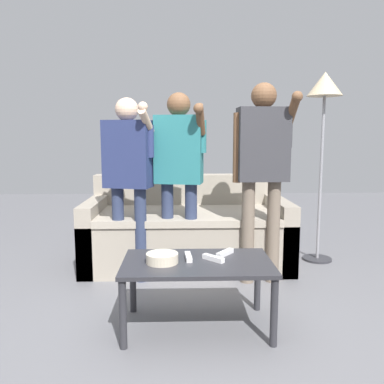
% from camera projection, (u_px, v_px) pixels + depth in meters
% --- Properties ---
extents(ground_plane, '(12.00, 12.00, 0.00)m').
position_uv_depth(ground_plane, '(197.00, 328.00, 2.51)').
color(ground_plane, slate).
extents(couch, '(1.88, 0.97, 0.82)m').
position_uv_depth(couch, '(187.00, 232.00, 3.80)').
color(couch, '#9E9384').
rests_on(couch, ground).
extents(coffee_table, '(0.93, 0.55, 0.44)m').
position_uv_depth(coffee_table, '(197.00, 270.00, 2.47)').
color(coffee_table, '#2D2D33').
rests_on(coffee_table, ground).
extents(snack_bowl, '(0.20, 0.20, 0.06)m').
position_uv_depth(snack_bowl, '(162.00, 258.00, 2.43)').
color(snack_bowl, beige).
rests_on(snack_bowl, coffee_table).
extents(game_remote_nunchuk, '(0.06, 0.09, 0.05)m').
position_uv_depth(game_remote_nunchuk, '(154.00, 257.00, 2.48)').
color(game_remote_nunchuk, white).
rests_on(game_remote_nunchuk, coffee_table).
extents(floor_lamp, '(0.33, 0.33, 1.80)m').
position_uv_depth(floor_lamp, '(324.00, 99.00, 3.69)').
color(floor_lamp, '#2D2D33').
rests_on(floor_lamp, ground).
extents(player_left, '(0.44, 0.39, 1.52)m').
position_uv_depth(player_left, '(128.00, 168.00, 3.23)').
color(player_left, '#2D3856').
rests_on(player_left, ground).
extents(player_center, '(0.45, 0.42, 1.57)m').
position_uv_depth(player_center, '(179.00, 163.00, 3.30)').
color(player_center, '#2D3856').
rests_on(player_center, ground).
extents(player_right, '(0.49, 0.35, 1.63)m').
position_uv_depth(player_right, '(262.00, 159.00, 3.18)').
color(player_right, '#756656').
rests_on(player_right, ground).
extents(game_remote_wand_near, '(0.05, 0.16, 0.03)m').
position_uv_depth(game_remote_wand_near, '(188.00, 257.00, 2.51)').
color(game_remote_wand_near, white).
rests_on(game_remote_wand_near, coffee_table).
extents(game_remote_wand_far, '(0.14, 0.14, 0.03)m').
position_uv_depth(game_remote_wand_far, '(213.00, 258.00, 2.48)').
color(game_remote_wand_far, white).
rests_on(game_remote_wand_far, coffee_table).
extents(game_remote_wand_spare, '(0.13, 0.15, 0.03)m').
position_uv_depth(game_remote_wand_spare, '(225.00, 253.00, 2.59)').
color(game_remote_wand_spare, white).
rests_on(game_remote_wand_spare, coffee_table).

